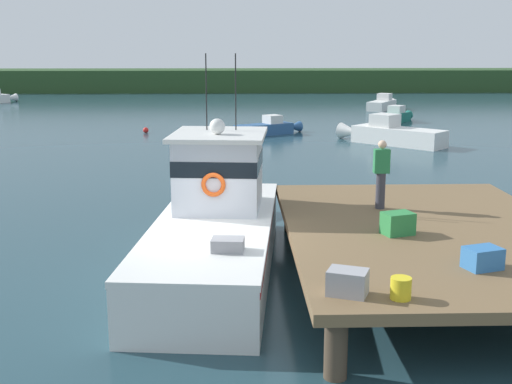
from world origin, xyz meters
TOP-DOWN VIEW (x-y plane):
  - ground_plane at (0.00, 0.00)m, footprint 200.00×200.00m
  - dock at (4.80, 0.00)m, footprint 6.00×9.00m
  - main_fishing_boat at (0.25, 1.31)m, footprint 3.28×9.93m
  - crate_single_by_cleat at (2.42, -3.72)m, footprint 0.72×0.63m
  - crate_single_far at (4.00, -0.42)m, footprint 0.71×0.61m
  - crate_stack_near_edge at (4.95, -2.58)m, footprint 0.71×0.60m
  - bait_bucket at (3.20, -3.92)m, footprint 0.32×0.32m
  - deckhand_by_the_boat at (4.11, 1.76)m, footprint 0.36×0.22m
  - moored_boat_off_the_point at (2.58, 24.27)m, footprint 4.10×3.04m
  - moored_boat_far_left at (11.22, 30.03)m, footprint 3.41×3.95m
  - moored_boat_far_right at (12.52, 39.26)m, footprint 3.28×4.76m
  - moored_boat_outer_mooring at (8.75, 20.29)m, footprint 5.15×5.05m
  - mooring_buoy_spare_mooring at (-4.55, 25.16)m, footprint 0.33×0.33m
  - far_shoreline at (0.00, 62.00)m, footprint 120.00×8.00m

SIDE VIEW (x-z plane):
  - ground_plane at x=0.00m, z-range 0.00..0.00m
  - mooring_buoy_spare_mooring at x=-4.55m, z-range 0.00..0.33m
  - moored_boat_off_the_point at x=2.58m, z-range -0.17..0.93m
  - moored_boat_far_left at x=11.22m, z-range -0.17..0.94m
  - moored_boat_far_right at x=12.52m, z-range -0.20..1.06m
  - moored_boat_outer_mooring at x=8.75m, z-range -0.24..1.29m
  - main_fishing_boat at x=0.25m, z-range -1.39..3.41m
  - dock at x=4.80m, z-range 0.47..1.67m
  - far_shoreline at x=0.00m, z-range 0.00..2.40m
  - bait_bucket at x=3.20m, z-range 1.20..1.54m
  - crate_stack_near_edge at x=4.95m, z-range 1.20..1.58m
  - crate_single_by_cleat at x=2.42m, z-range 1.20..1.60m
  - crate_single_far at x=4.00m, z-range 1.20..1.66m
  - deckhand_by_the_boat at x=4.11m, z-range 1.24..2.87m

